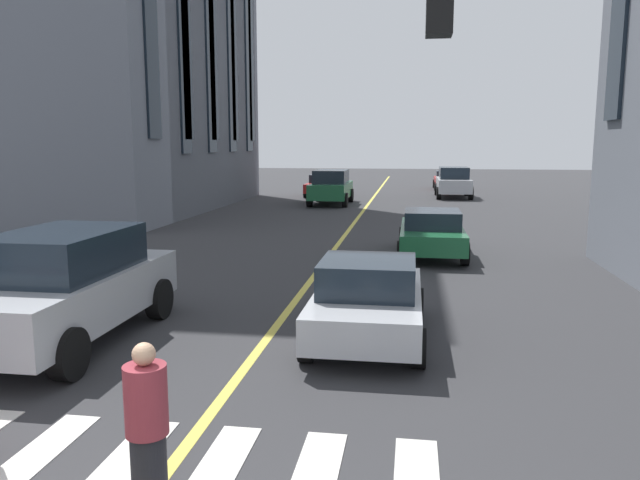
# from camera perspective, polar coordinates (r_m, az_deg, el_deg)

# --- Properties ---
(lane_centre_line) EXTENTS (80.00, 0.16, 0.01)m
(lane_centre_line) POSITION_cam_1_polar(r_m,az_deg,el_deg) (23.58, 2.74, 0.98)
(lane_centre_line) COLOR #D8C64C
(lane_centre_line) RESTS_ON ground_plane
(crosswalk_marking) EXTENTS (2.40, 5.45, 0.01)m
(crosswalk_marking) POSITION_cam_1_polar(r_m,az_deg,el_deg) (6.64, -14.70, -20.87)
(crosswalk_marking) COLOR silver
(crosswalk_marking) RESTS_ON ground_plane
(car_green_far) EXTENTS (4.40, 1.95, 1.37)m
(car_green_far) POSITION_cam_1_polar(r_m,az_deg,el_deg) (18.29, 10.42, 0.73)
(car_green_far) COLOR #1E6038
(car_green_far) RESTS_ON ground_plane
(car_silver_trailing) EXTENTS (4.70, 2.14, 1.88)m
(car_silver_trailing) POSITION_cam_1_polar(r_m,az_deg,el_deg) (38.76, 12.39, 5.34)
(car_silver_trailing) COLOR #B7BABF
(car_silver_trailing) RESTS_ON ground_plane
(car_red_mid) EXTENTS (4.40, 1.95, 1.37)m
(car_red_mid) POSITION_cam_1_polar(r_m,az_deg,el_deg) (38.89, 0.29, 5.17)
(car_red_mid) COLOR #B21E1E
(car_red_mid) RESTS_ON ground_plane
(car_silver_parked_b) EXTENTS (4.70, 2.14, 1.88)m
(car_silver_parked_b) POSITION_cam_1_polar(r_m,az_deg,el_deg) (10.92, -22.72, -3.94)
(car_silver_parked_b) COLOR #B7BABF
(car_silver_parked_b) RESTS_ON ground_plane
(car_silver_oncoming) EXTENTS (3.90, 1.89, 1.40)m
(car_silver_oncoming) POSITION_cam_1_polar(r_m,az_deg,el_deg) (10.32, 4.54, -5.52)
(car_silver_oncoming) COLOR #B7BABF
(car_silver_oncoming) RESTS_ON ground_plane
(car_red_near) EXTENTS (4.40, 1.95, 1.37)m
(car_red_near) POSITION_cam_1_polar(r_m,az_deg,el_deg) (45.66, 11.83, 5.54)
(car_red_near) COLOR #B21E1E
(car_red_near) RESTS_ON ground_plane
(car_green_parked_a) EXTENTS (4.70, 2.14, 1.88)m
(car_green_parked_a) POSITION_cam_1_polar(r_m,az_deg,el_deg) (33.53, 1.05, 5.01)
(car_green_parked_a) COLOR #1E6038
(car_green_parked_a) RESTS_ON ground_plane
(pedestrian_near) EXTENTS (0.38, 0.38, 1.58)m
(pedestrian_near) POSITION_cam_1_polar(r_m,az_deg,el_deg) (5.84, -15.87, -16.69)
(pedestrian_near) COLOR black
(pedestrian_near) RESTS_ON ground_plane
(traffic_light_mast) EXTENTS (0.36, 4.59, 5.50)m
(traffic_light_mast) POSITION_cam_1_polar(r_m,az_deg,el_deg) (7.78, 27.67, 12.69)
(traffic_light_mast) COLOR #595B60
(traffic_light_mast) RESTS_ON ground_plane
(building_left_far) EXTENTS (13.96, 10.84, 20.49)m
(building_left_far) POSITION_cam_1_polar(r_m,az_deg,el_deg) (35.31, -18.28, 19.91)
(building_left_far) COLOR slate
(building_left_far) RESTS_ON ground_plane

